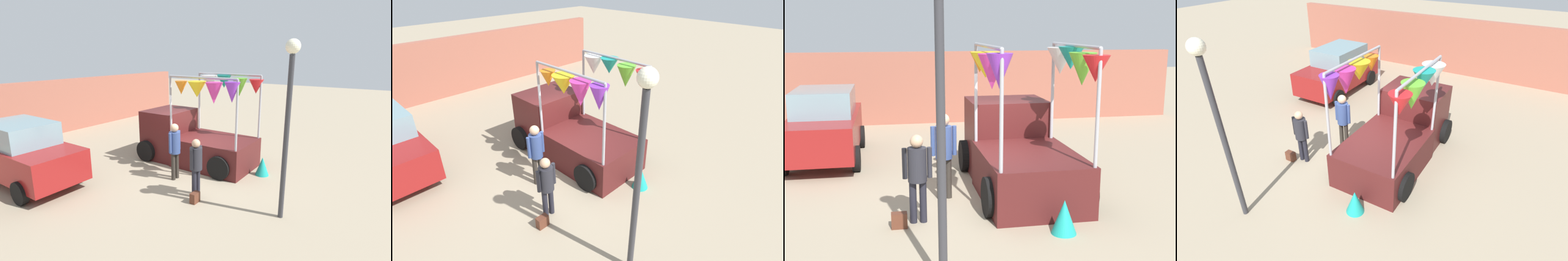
% 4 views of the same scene
% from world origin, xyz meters
% --- Properties ---
extents(ground_plane, '(60.00, 60.00, 0.00)m').
position_xyz_m(ground_plane, '(0.00, 0.00, 0.00)').
color(ground_plane, gray).
extents(vendor_truck, '(2.55, 4.13, 3.16)m').
position_xyz_m(vendor_truck, '(0.87, 0.59, 0.95)').
color(vendor_truck, '#4C1919').
rests_on(vendor_truck, ground).
extents(parked_car, '(1.88, 4.00, 1.88)m').
position_xyz_m(parked_car, '(-3.55, 3.68, 0.94)').
color(parked_car, maroon).
rests_on(parked_car, ground).
extents(person_customer, '(0.53, 0.34, 1.63)m').
position_xyz_m(person_customer, '(-1.42, -1.12, 0.98)').
color(person_customer, black).
rests_on(person_customer, ground).
extents(person_vendor, '(0.53, 0.34, 1.78)m').
position_xyz_m(person_vendor, '(-0.81, 0.08, 1.08)').
color(person_vendor, '#2D2823').
rests_on(person_vendor, ground).
extents(handbag, '(0.28, 0.16, 0.28)m').
position_xyz_m(handbag, '(-1.77, -1.32, 0.14)').
color(handbag, '#592D1E').
rests_on(handbag, ground).
extents(street_lamp, '(0.32, 0.32, 4.15)m').
position_xyz_m(street_lamp, '(-1.23, -3.45, 2.69)').
color(street_lamp, '#333338').
rests_on(street_lamp, ground).
extents(brick_boundary_wall, '(18.00, 0.36, 2.60)m').
position_xyz_m(brick_boundary_wall, '(0.00, 8.36, 1.30)').
color(brick_boundary_wall, '#9E5947').
rests_on(brick_boundary_wall, ground).
extents(folded_kite_bundle_teal, '(0.47, 0.47, 0.60)m').
position_xyz_m(folded_kite_bundle_teal, '(1.01, -2.08, 0.30)').
color(folded_kite_bundle_teal, teal).
rests_on(folded_kite_bundle_teal, ground).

